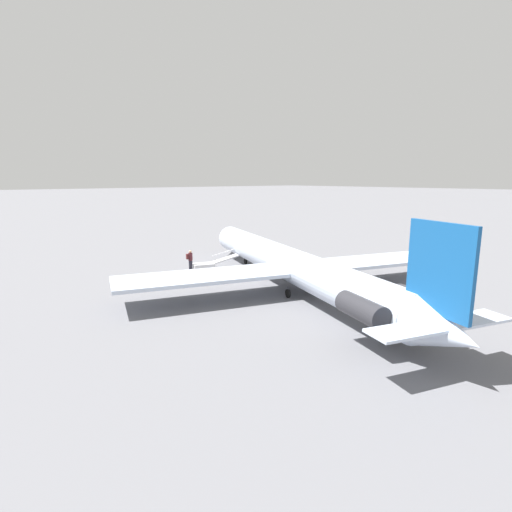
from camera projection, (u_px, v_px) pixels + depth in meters
The scene contains 5 objects.
ground_plane at pixel (285, 286), 29.08m from camera, with size 600.00×600.00×0.00m, color slate.
airplane_main at pixel (291, 265), 27.92m from camera, with size 30.45×23.90×6.10m.
boarding_stairs at pixel (208, 265), 34.71m from camera, with size 2.21×4.13×1.57m.
passenger at pixel (190, 259), 34.06m from camera, with size 0.43×0.57×1.74m.
traffic_cone_near_stairs at pixel (184, 280), 29.55m from camera, with size 0.62×0.62×0.68m.
Camera 1 is at (-20.17, 19.70, 7.75)m, focal length 28.00 mm.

